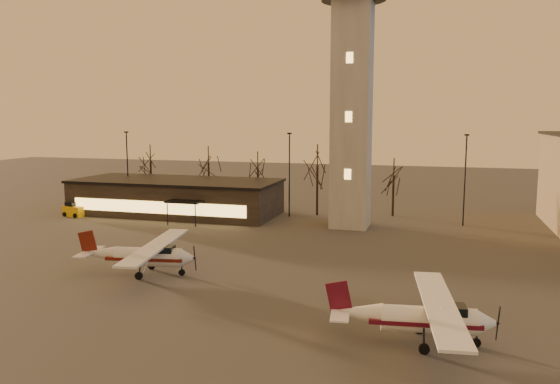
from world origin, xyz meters
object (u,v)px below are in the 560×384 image
at_px(service_cart, 74,211).
at_px(cessna_front, 431,324).
at_px(cessna_rear, 151,260).
at_px(control_tower, 352,76).
at_px(terminal, 176,197).

bearing_deg(service_cart, cessna_front, -20.36).
height_order(cessna_front, cessna_rear, cessna_rear).
distance_m(control_tower, cessna_rear, 29.69).
relative_size(terminal, service_cart, 8.54).
xyz_separation_m(terminal, cessna_rear, (10.32, -24.68, -1.01)).
height_order(control_tower, cessna_rear, control_tower).
bearing_deg(terminal, cessna_front, -45.97).
xyz_separation_m(control_tower, terminal, (-21.99, 1.98, -14.17)).
relative_size(control_tower, service_cart, 10.96).
distance_m(terminal, service_cart, 12.36).
bearing_deg(terminal, control_tower, -5.15).
bearing_deg(terminal, service_cart, -156.12).
relative_size(cessna_front, service_cart, 4.01).
bearing_deg(cessna_rear, terminal, 102.98).
bearing_deg(service_cart, control_tower, 17.49).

